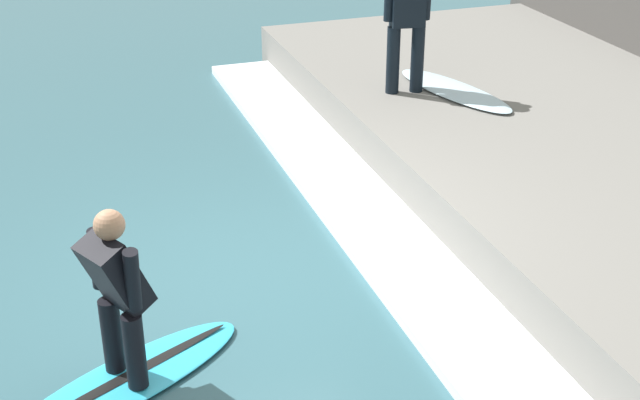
% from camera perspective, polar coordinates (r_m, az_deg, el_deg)
% --- Properties ---
extents(ground_plane, '(28.00, 28.00, 0.00)m').
position_cam_1_polar(ground_plane, '(7.88, -4.36, -5.23)').
color(ground_plane, '#335B66').
extents(concrete_ledge, '(4.40, 12.27, 0.54)m').
position_cam_1_polar(concrete_ledge, '(9.42, 19.79, 0.61)').
color(concrete_ledge, slate).
rests_on(concrete_ledge, ground_plane).
extents(wave_foam_crest, '(0.85, 11.66, 0.11)m').
position_cam_1_polar(wave_foam_crest, '(8.24, 4.93, -3.28)').
color(wave_foam_crest, silver).
rests_on(wave_foam_crest, ground_plane).
extents(surfboard_riding, '(2.06, 1.43, 0.07)m').
position_cam_1_polar(surfboard_riding, '(6.81, -12.21, -11.18)').
color(surfboard_riding, '#2DADD1').
rests_on(surfboard_riding, ground_plane).
extents(surfer_riding, '(0.54, 0.57, 1.36)m').
position_cam_1_polar(surfer_riding, '(6.37, -12.88, -5.55)').
color(surfer_riding, black).
rests_on(surfer_riding, surfboard_riding).
extents(surfer_waiting_near, '(0.55, 0.32, 1.61)m').
position_cam_1_polar(surfer_waiting_near, '(10.55, 5.59, 11.55)').
color(surfer_waiting_near, black).
rests_on(surfer_waiting_near, concrete_ledge).
extents(surfboard_waiting_near, '(1.00, 1.96, 0.06)m').
position_cam_1_polar(surfboard_waiting_near, '(10.85, 8.58, 6.97)').
color(surfboard_waiting_near, silver).
rests_on(surfboard_waiting_near, concrete_ledge).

